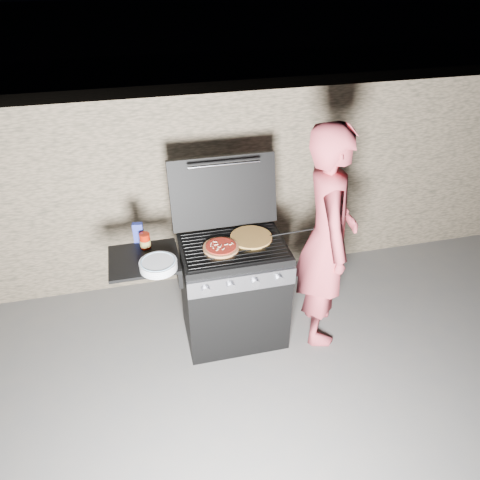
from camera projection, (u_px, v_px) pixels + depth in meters
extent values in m
plane|color=#565656|center=(234.00, 333.00, 4.01)|extent=(50.00, 50.00, 0.00)
cube|color=#8A745A|center=(209.00, 185.00, 4.37)|extent=(8.00, 0.35, 1.80)
cylinder|color=gold|center=(251.00, 237.00, 3.59)|extent=(0.37, 0.37, 0.02)
cylinder|color=#901505|center=(145.00, 241.00, 3.47)|extent=(0.09, 0.09, 0.12)
cube|color=navy|center=(138.00, 233.00, 3.53)|extent=(0.08, 0.05, 0.16)
cylinder|color=silver|center=(158.00, 265.00, 3.27)|extent=(0.32, 0.32, 0.06)
imported|color=#BD424D|center=(327.00, 238.00, 3.57)|extent=(0.58, 0.75, 1.85)
cylinder|color=black|center=(294.00, 232.00, 3.58)|extent=(0.43, 0.10, 0.09)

